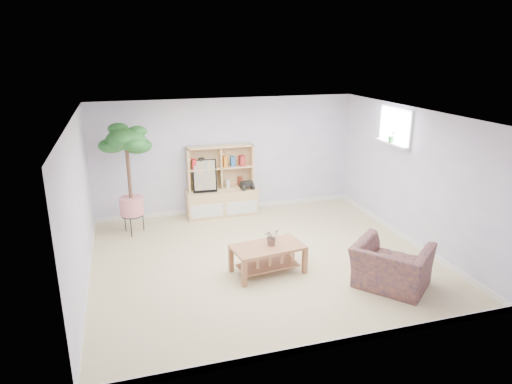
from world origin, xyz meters
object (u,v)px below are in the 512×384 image
object	(u,v)px
storage_unit	(222,181)
floor_tree	(129,181)
coffee_table	(268,259)
armchair	(391,263)

from	to	relation	value
storage_unit	floor_tree	world-z (taller)	floor_tree
coffee_table	floor_tree	world-z (taller)	floor_tree
storage_unit	coffee_table	bearing A→B (deg)	-87.40
storage_unit	armchair	world-z (taller)	storage_unit
storage_unit	armchair	bearing A→B (deg)	-65.13
floor_tree	armchair	bearing A→B (deg)	-41.94
storage_unit	coffee_table	distance (m)	2.77
coffee_table	armchair	bearing A→B (deg)	-38.93
storage_unit	floor_tree	distance (m)	1.92
floor_tree	armchair	distance (m)	4.79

